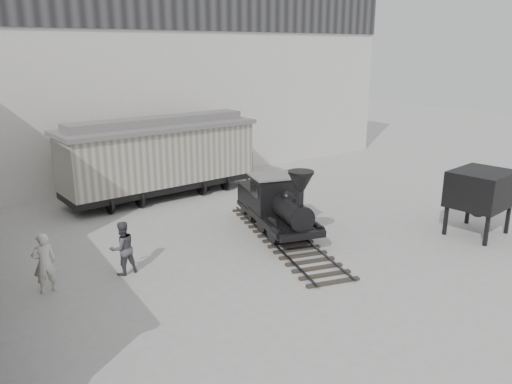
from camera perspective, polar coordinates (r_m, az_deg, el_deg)
ground at (r=16.50m, az=7.02°, el=-9.50°), size 90.00×90.00×0.00m
north_wall at (r=27.88m, az=-14.02°, el=12.47°), size 34.00×2.51×11.00m
locomotive at (r=19.53m, az=2.64°, el=-1.83°), size 4.01×8.53×2.95m
boxcar at (r=24.79m, az=-10.94°, el=4.12°), size 9.82×3.58×3.96m
visitor_a at (r=16.30m, az=-23.03°, el=-7.46°), size 0.69×0.46×1.88m
visitor_b at (r=16.76m, az=-15.01°, el=-6.20°), size 0.95×0.78×1.79m
coal_hopper at (r=21.24m, az=24.24°, el=-0.14°), size 2.59×2.23×2.57m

